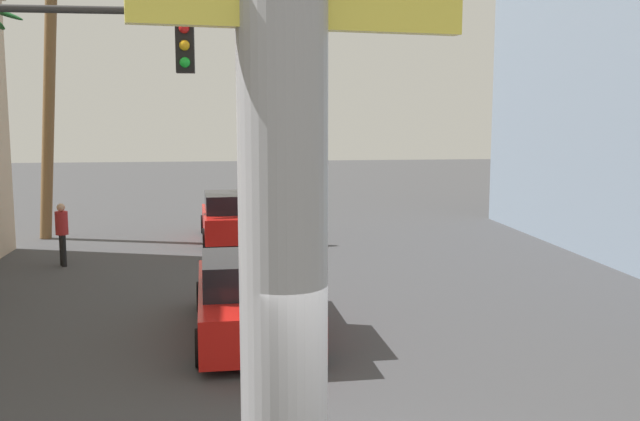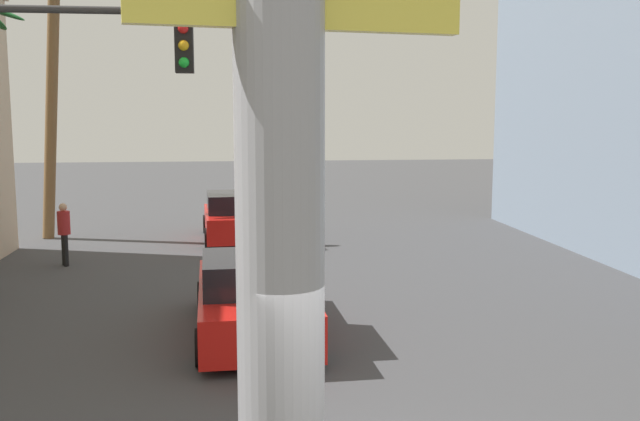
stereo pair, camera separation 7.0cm
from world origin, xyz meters
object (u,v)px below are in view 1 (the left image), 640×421
(pedestrian_far_left, at_px, (62,230))
(palm_tree_far_left, at_px, (48,65))
(neon_sign_pole, at_px, (283,50))
(car_far, at_px, (233,218))
(car_lead, at_px, (254,298))

(pedestrian_far_left, bearing_deg, palm_tree_far_left, 105.16)
(neon_sign_pole, xyz_separation_m, palm_tree_far_left, (-6.37, 17.89, 0.98))
(car_far, relative_size, pedestrian_far_left, 2.48)
(car_lead, relative_size, car_far, 1.13)
(car_lead, xyz_separation_m, car_far, (-0.32, 10.47, 0.03))
(neon_sign_pole, xyz_separation_m, car_lead, (-0.10, 6.35, -4.04))
(neon_sign_pole, relative_size, car_far, 2.45)
(car_far, xyz_separation_m, palm_tree_far_left, (-5.94, 1.07, 5.00))
(car_far, height_order, palm_tree_far_left, palm_tree_far_left)
(car_far, relative_size, palm_tree_far_left, 0.47)
(car_far, bearing_deg, car_lead, -88.23)
(car_lead, bearing_deg, neon_sign_pole, -89.08)
(palm_tree_far_left, bearing_deg, neon_sign_pole, -70.40)
(palm_tree_far_left, bearing_deg, car_lead, -61.48)
(car_lead, bearing_deg, pedestrian_far_left, 126.15)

